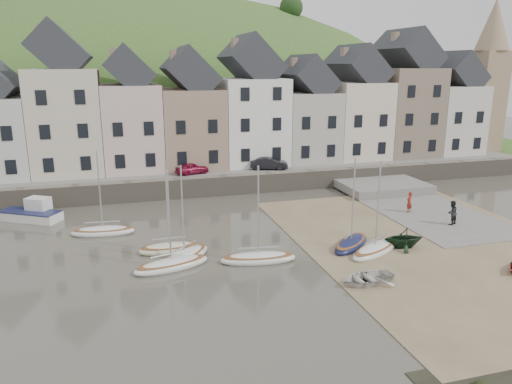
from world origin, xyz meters
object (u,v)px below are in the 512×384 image
object	(u,v)px
person_dark	(452,213)
person_red	(409,202)
sailboat_0	(103,231)
rowboat_white	(367,278)
car_left	(192,168)
car_right	(269,163)
rowboat_green	(403,238)

from	to	relation	value
person_dark	person_red	bearing A→B (deg)	-94.42
sailboat_0	rowboat_white	bearing A→B (deg)	-41.46
sailboat_0	car_left	bearing A→B (deg)	53.47
car_right	person_red	bearing A→B (deg)	-130.77
sailboat_0	rowboat_green	size ratio (longest dim) A/B	2.40
person_dark	car_right	world-z (taller)	car_right
sailboat_0	person_dark	world-z (taller)	sailboat_0
rowboat_green	car_left	distance (m)	22.45
rowboat_green	car_right	size ratio (longest dim) A/B	0.69
rowboat_white	car_left	bearing A→B (deg)	-171.48
sailboat_0	rowboat_white	distance (m)	19.09
rowboat_white	rowboat_green	xyz separation A→B (m)	(4.99, 4.25, 0.37)
person_dark	car_left	distance (m)	23.75
rowboat_white	car_right	world-z (taller)	car_right
sailboat_0	car_left	world-z (taller)	sailboat_0
car_right	person_dark	bearing A→B (deg)	-133.54
rowboat_green	person_red	world-z (taller)	person_red
person_red	car_right	xyz separation A→B (m)	(-8.08, 12.67, 1.24)
rowboat_green	sailboat_0	bearing A→B (deg)	-105.66
car_left	rowboat_white	bearing A→B (deg)	178.59
rowboat_white	car_left	size ratio (longest dim) A/B	0.98
sailboat_0	person_dark	bearing A→B (deg)	-11.70
sailboat_0	rowboat_green	xyz separation A→B (m)	(19.29, -8.38, 0.49)
person_red	car_right	distance (m)	15.08
rowboat_green	car_right	xyz separation A→B (m)	(-3.25, 19.49, 1.47)
sailboat_0	car_right	size ratio (longest dim) A/B	1.67
person_red	person_dark	bearing A→B (deg)	81.83
rowboat_white	rowboat_green	distance (m)	6.57
sailboat_0	rowboat_green	world-z (taller)	sailboat_0
sailboat_0	car_right	bearing A→B (deg)	34.70
sailboat_0	person_red	xyz separation A→B (m)	(24.12, -1.57, 0.72)
sailboat_0	car_left	xyz separation A→B (m)	(8.23, 11.11, 1.88)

